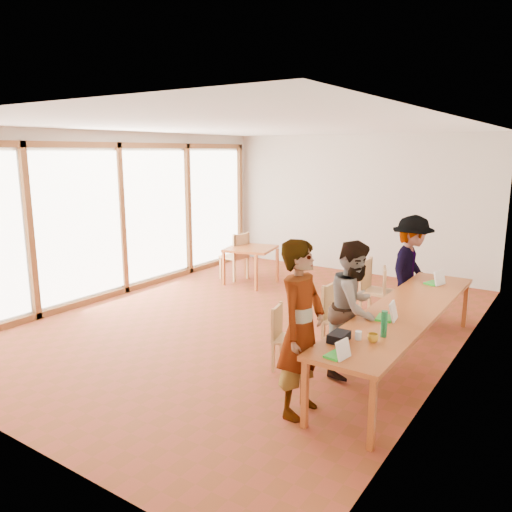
{
  "coord_description": "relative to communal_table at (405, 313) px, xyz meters",
  "views": [
    {
      "loc": [
        4.23,
        -6.25,
        2.65
      ],
      "look_at": [
        0.15,
        -0.16,
        1.1
      ],
      "focal_mm": 35.0,
      "sensor_mm": 36.0,
      "label": 1
    }
  ],
  "objects": [
    {
      "name": "chair_far",
      "position": [
        -1.02,
        1.55,
        -0.12
      ],
      "size": [
        0.45,
        0.45,
        0.51
      ],
      "rotation": [
        0.0,
        0.0,
        -0.01
      ],
      "color": "tan",
      "rests_on": "ground"
    },
    {
      "name": "side_table",
      "position": [
        -3.82,
        2.22,
        -0.03
      ],
      "size": [
        0.9,
        0.9,
        0.75
      ],
      "rotation": [
        0.0,
        0.0,
        0.23
      ],
      "color": "#B55928",
      "rests_on": "ground"
    },
    {
      "name": "communal_table",
      "position": [
        0.0,
        0.0,
        0.0
      ],
      "size": [
        0.8,
        4.0,
        0.75
      ],
      "color": "#B55928",
      "rests_on": "ground"
    },
    {
      "name": "yellow_mug",
      "position": [
        0.07,
        -1.26,
        0.09
      ],
      "size": [
        0.13,
        0.13,
        0.09
      ],
      "primitive_type": "imported",
      "rotation": [
        0.0,
        0.0,
        0.13
      ],
      "color": "gold",
      "rests_on": "communal_table"
    },
    {
      "name": "black_pouch",
      "position": [
        -0.23,
        -1.43,
        0.09
      ],
      "size": [
        0.16,
        0.26,
        0.09
      ],
      "primitive_type": "cube",
      "color": "black",
      "rests_on": "communal_table"
    },
    {
      "name": "green_bottle",
      "position": [
        0.1,
        -1.05,
        0.19
      ],
      "size": [
        0.07,
        0.07,
        0.28
      ],
      "primitive_type": "cylinder",
      "color": "#166E3A",
      "rests_on": "communal_table"
    },
    {
      "name": "pink_phone",
      "position": [
        -0.15,
        1.39,
        0.05
      ],
      "size": [
        0.05,
        0.1,
        0.01
      ],
      "primitive_type": "cube",
      "color": "#D13650",
      "rests_on": "communal_table"
    },
    {
      "name": "chair_empty",
      "position": [
        -0.7,
        1.51,
        -0.17
      ],
      "size": [
        0.52,
        0.52,
        0.46
      ],
      "rotation": [
        0.0,
        0.0,
        0.38
      ],
      "color": "tan",
      "rests_on": "ground"
    },
    {
      "name": "person_far",
      "position": [
        -0.44,
        1.67,
        0.15
      ],
      "size": [
        0.65,
        1.11,
        1.7
      ],
      "primitive_type": "imported",
      "rotation": [
        0.0,
        0.0,
        1.59
      ],
      "color": "gray",
      "rests_on": "ground"
    },
    {
      "name": "person_near",
      "position": [
        -0.52,
        -1.7,
        0.2
      ],
      "size": [
        0.46,
        0.68,
        1.81
      ],
      "primitive_type": "imported",
      "rotation": [
        0.0,
        0.0,
        1.61
      ],
      "color": "gray",
      "rests_on": "ground"
    },
    {
      "name": "ground",
      "position": [
        -2.5,
        0.37,
        -0.7
      ],
      "size": [
        8.0,
        8.0,
        0.0
      ],
      "primitive_type": "plane",
      "color": "brown",
      "rests_on": "ground"
    },
    {
      "name": "condiment_cup",
      "position": [
        -0.3,
        -1.28,
        0.08
      ],
      "size": [
        0.08,
        0.08,
        0.06
      ],
      "primitive_type": "cylinder",
      "color": "white",
      "rests_on": "communal_table"
    },
    {
      "name": "person_mid",
      "position": [
        -0.45,
        -0.51,
        0.11
      ],
      "size": [
        0.64,
        0.81,
        1.63
      ],
      "primitive_type": "imported",
      "rotation": [
        0.0,
        0.0,
        1.59
      ],
      "color": "gray",
      "rests_on": "ground"
    },
    {
      "name": "chair_mid",
      "position": [
        -0.91,
        -0.02,
        -0.14
      ],
      "size": [
        0.44,
        0.44,
        0.49
      ],
      "rotation": [
        0.0,
        0.0,
        -0.01
      ],
      "color": "tan",
      "rests_on": "ground"
    },
    {
      "name": "laptop_near",
      "position": [
        -0.06,
        -1.81,
        0.1
      ],
      "size": [
        0.21,
        0.24,
        0.18
      ],
      "rotation": [
        0.0,
        0.0,
        -0.14
      ],
      "color": "green",
      "rests_on": "communal_table"
    },
    {
      "name": "chair_spare",
      "position": [
        -4.23,
        2.34,
        -0.1
      ],
      "size": [
        0.53,
        0.53,
        0.53
      ],
      "rotation": [
        0.0,
        0.0,
        2.99
      ],
      "color": "tan",
      "rests_on": "ground"
    },
    {
      "name": "chair_near",
      "position": [
        -1.22,
        -0.88,
        -0.21
      ],
      "size": [
        0.45,
        0.45,
        0.43
      ],
      "rotation": [
        0.0,
        0.0,
        0.24
      ],
      "color": "tan",
      "rests_on": "ground"
    },
    {
      "name": "window_wall",
      "position": [
        -5.46,
        0.37,
        0.8
      ],
      "size": [
        0.1,
        8.0,
        3.0
      ],
      "primitive_type": "cube",
      "color": "white",
      "rests_on": "ground"
    },
    {
      "name": "laptop_mid",
      "position": [
        -0.03,
        -0.5,
        0.11
      ],
      "size": [
        0.25,
        0.28,
        0.21
      ],
      "rotation": [
        0.0,
        0.0,
        0.14
      ],
      "color": "green",
      "rests_on": "communal_table"
    },
    {
      "name": "clear_glass",
      "position": [
        -0.08,
        -1.28,
        0.09
      ],
      "size": [
        0.07,
        0.07,
        0.09
      ],
      "primitive_type": "cylinder",
      "color": "silver",
      "rests_on": "communal_table"
    },
    {
      "name": "wall_right",
      "position": [
        0.5,
        0.37,
        0.8
      ],
      "size": [
        0.1,
        8.0,
        3.0
      ],
      "primitive_type": "cube",
      "color": "beige",
      "rests_on": "ground"
    },
    {
      "name": "ceiling",
      "position": [
        -2.5,
        0.37,
        2.32
      ],
      "size": [
        6.0,
        8.0,
        0.04
      ],
      "primitive_type": "cube",
      "color": "white",
      "rests_on": "wall_back"
    },
    {
      "name": "laptop_far",
      "position": [
        0.02,
        1.38,
        0.11
      ],
      "size": [
        0.28,
        0.3,
        0.21
      ],
      "rotation": [
        0.0,
        0.0,
        -0.3
      ],
      "color": "green",
      "rests_on": "communal_table"
    },
    {
      "name": "wall_back",
      "position": [
        -2.5,
        4.37,
        0.8
      ],
      "size": [
        6.0,
        0.1,
        3.0
      ],
      "primitive_type": "cube",
      "color": "beige",
      "rests_on": "ground"
    }
  ]
}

